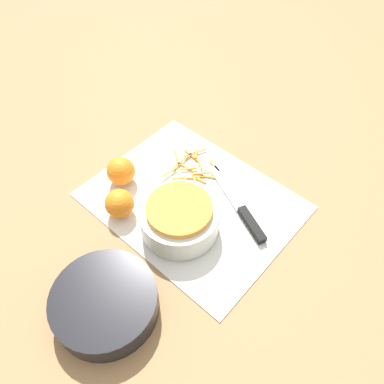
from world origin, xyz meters
The scene contains 8 objects.
ground_plane centered at (0.00, 0.00, 0.00)m, with size 4.00×4.00×0.00m, color #9E754C.
cutting_board centered at (0.00, 0.00, 0.00)m, with size 0.48×0.37×0.01m.
bowl_speckled centered at (-0.03, 0.08, 0.04)m, with size 0.18×0.18×0.08m.
bowl_dark centered at (-0.06, 0.31, 0.03)m, with size 0.21×0.21×0.06m.
knife centered at (-0.13, -0.05, 0.01)m, with size 0.24×0.12×0.02m.
orange_left centered at (0.17, 0.07, 0.04)m, with size 0.07×0.07×0.07m.
orange_right centered at (0.10, 0.14, 0.04)m, with size 0.07×0.07×0.07m.
peel_pile centered at (0.07, -0.08, 0.01)m, with size 0.15×0.16×0.01m.
Camera 1 is at (-0.37, 0.42, 0.72)m, focal length 35.00 mm.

